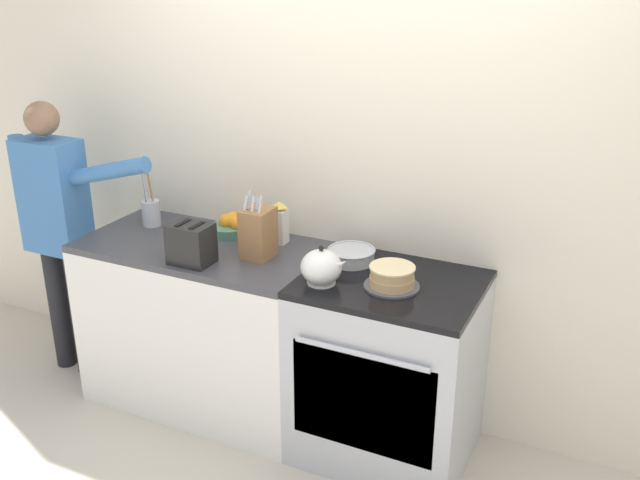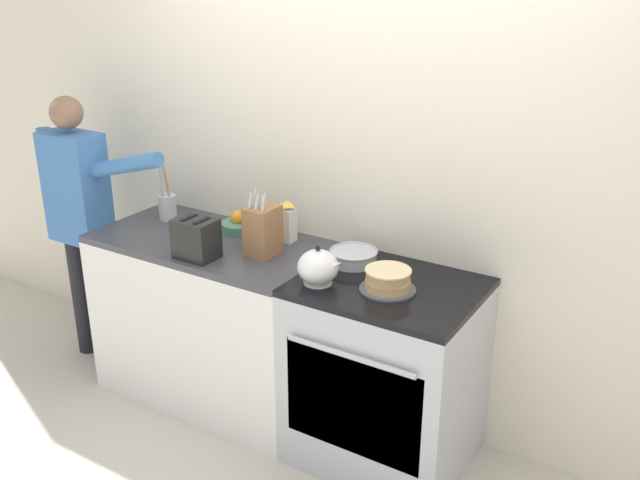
{
  "view_description": "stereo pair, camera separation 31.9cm",
  "coord_description": "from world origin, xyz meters",
  "px_view_note": "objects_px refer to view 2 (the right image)",
  "views": [
    {
      "loc": [
        1.26,
        -2.39,
        2.23
      ],
      "look_at": [
        -0.03,
        0.29,
        1.05
      ],
      "focal_mm": 40.0,
      "sensor_mm": 36.0,
      "label": 1
    },
    {
      "loc": [
        1.54,
        -2.24,
        2.23
      ],
      "look_at": [
        -0.03,
        0.29,
        1.05
      ],
      "focal_mm": 40.0,
      "sensor_mm": 36.0,
      "label": 2
    }
  ],
  "objects_px": {
    "layer_cake": "(388,281)",
    "utensil_crock": "(167,205)",
    "tea_kettle": "(318,267)",
    "milk_carton": "(287,222)",
    "stove_range": "(385,373)",
    "mixing_bowl": "(354,257)",
    "person_baker": "(80,209)",
    "toaster": "(196,239)",
    "fruit_bowl": "(242,222)",
    "knife_block": "(263,230)"
  },
  "relations": [
    {
      "from": "layer_cake",
      "to": "utensil_crock",
      "type": "height_order",
      "value": "utensil_crock"
    },
    {
      "from": "tea_kettle",
      "to": "milk_carton",
      "type": "xyz_separation_m",
      "value": [
        -0.39,
        0.34,
        0.03
      ]
    },
    {
      "from": "stove_range",
      "to": "utensil_crock",
      "type": "height_order",
      "value": "utensil_crock"
    },
    {
      "from": "layer_cake",
      "to": "mixing_bowl",
      "type": "relative_size",
      "value": 1.08
    },
    {
      "from": "mixing_bowl",
      "to": "person_baker",
      "type": "height_order",
      "value": "person_baker"
    },
    {
      "from": "layer_cake",
      "to": "toaster",
      "type": "distance_m",
      "value": 0.95
    },
    {
      "from": "person_baker",
      "to": "fruit_bowl",
      "type": "bearing_deg",
      "value": 21.28
    },
    {
      "from": "tea_kettle",
      "to": "toaster",
      "type": "bearing_deg",
      "value": -174.71
    },
    {
      "from": "stove_range",
      "to": "utensil_crock",
      "type": "relative_size",
      "value": 2.79
    },
    {
      "from": "knife_block",
      "to": "fruit_bowl",
      "type": "bearing_deg",
      "value": 144.9
    },
    {
      "from": "tea_kettle",
      "to": "milk_carton",
      "type": "distance_m",
      "value": 0.52
    },
    {
      "from": "layer_cake",
      "to": "milk_carton",
      "type": "distance_m",
      "value": 0.73
    },
    {
      "from": "person_baker",
      "to": "knife_block",
      "type": "bearing_deg",
      "value": 8.52
    },
    {
      "from": "tea_kettle",
      "to": "person_baker",
      "type": "bearing_deg",
      "value": 177.41
    },
    {
      "from": "toaster",
      "to": "person_baker",
      "type": "bearing_deg",
      "value": 172.2
    },
    {
      "from": "knife_block",
      "to": "utensil_crock",
      "type": "xyz_separation_m",
      "value": [
        -0.73,
        0.12,
        -0.04
      ]
    },
    {
      "from": "layer_cake",
      "to": "milk_carton",
      "type": "xyz_separation_m",
      "value": [
        -0.68,
        0.24,
        0.06
      ]
    },
    {
      "from": "knife_block",
      "to": "fruit_bowl",
      "type": "relative_size",
      "value": 1.67
    },
    {
      "from": "person_baker",
      "to": "layer_cake",
      "type": "bearing_deg",
      "value": 6.01
    },
    {
      "from": "tea_kettle",
      "to": "utensil_crock",
      "type": "xyz_separation_m",
      "value": [
        -1.13,
        0.26,
        0.0
      ]
    },
    {
      "from": "tea_kettle",
      "to": "mixing_bowl",
      "type": "relative_size",
      "value": 0.98
    },
    {
      "from": "knife_block",
      "to": "utensil_crock",
      "type": "relative_size",
      "value": 1.02
    },
    {
      "from": "stove_range",
      "to": "person_baker",
      "type": "distance_m",
      "value": 1.94
    },
    {
      "from": "toaster",
      "to": "person_baker",
      "type": "height_order",
      "value": "person_baker"
    },
    {
      "from": "toaster",
      "to": "milk_carton",
      "type": "relative_size",
      "value": 0.97
    },
    {
      "from": "utensil_crock",
      "to": "toaster",
      "type": "bearing_deg",
      "value": -33.46
    },
    {
      "from": "stove_range",
      "to": "toaster",
      "type": "height_order",
      "value": "toaster"
    },
    {
      "from": "mixing_bowl",
      "to": "toaster",
      "type": "relative_size",
      "value": 1.08
    },
    {
      "from": "milk_carton",
      "to": "person_baker",
      "type": "xyz_separation_m",
      "value": [
        -1.22,
        -0.27,
        -0.08
      ]
    },
    {
      "from": "mixing_bowl",
      "to": "milk_carton",
      "type": "bearing_deg",
      "value": 170.8
    },
    {
      "from": "fruit_bowl",
      "to": "mixing_bowl",
      "type": "bearing_deg",
      "value": -5.37
    },
    {
      "from": "fruit_bowl",
      "to": "person_baker",
      "type": "relative_size",
      "value": 0.13
    },
    {
      "from": "utensil_crock",
      "to": "person_baker",
      "type": "relative_size",
      "value": 0.21
    },
    {
      "from": "layer_cake",
      "to": "toaster",
      "type": "xyz_separation_m",
      "value": [
        -0.93,
        -0.15,
        0.05
      ]
    },
    {
      "from": "knife_block",
      "to": "stove_range",
      "type": "bearing_deg",
      "value": 0.73
    },
    {
      "from": "knife_block",
      "to": "milk_carton",
      "type": "height_order",
      "value": "knife_block"
    },
    {
      "from": "milk_carton",
      "to": "utensil_crock",
      "type": "bearing_deg",
      "value": -173.94
    },
    {
      "from": "tea_kettle",
      "to": "milk_carton",
      "type": "height_order",
      "value": "milk_carton"
    },
    {
      "from": "mixing_bowl",
      "to": "milk_carton",
      "type": "xyz_separation_m",
      "value": [
        -0.42,
        0.07,
        0.07
      ]
    },
    {
      "from": "stove_range",
      "to": "milk_carton",
      "type": "height_order",
      "value": "milk_carton"
    },
    {
      "from": "knife_block",
      "to": "fruit_bowl",
      "type": "height_order",
      "value": "knife_block"
    },
    {
      "from": "layer_cake",
      "to": "mixing_bowl",
      "type": "bearing_deg",
      "value": 146.56
    },
    {
      "from": "milk_carton",
      "to": "knife_block",
      "type": "bearing_deg",
      "value": -92.04
    },
    {
      "from": "tea_kettle",
      "to": "mixing_bowl",
      "type": "distance_m",
      "value": 0.28
    },
    {
      "from": "toaster",
      "to": "utensil_crock",
      "type": "bearing_deg",
      "value": 146.54
    },
    {
      "from": "tea_kettle",
      "to": "knife_block",
      "type": "distance_m",
      "value": 0.43
    },
    {
      "from": "stove_range",
      "to": "utensil_crock",
      "type": "xyz_separation_m",
      "value": [
        -1.4,
        0.11,
        0.53
      ]
    },
    {
      "from": "stove_range",
      "to": "knife_block",
      "type": "height_order",
      "value": "knife_block"
    },
    {
      "from": "milk_carton",
      "to": "stove_range",
      "type": "bearing_deg",
      "value": -16.07
    },
    {
      "from": "mixing_bowl",
      "to": "knife_block",
      "type": "height_order",
      "value": "knife_block"
    }
  ]
}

